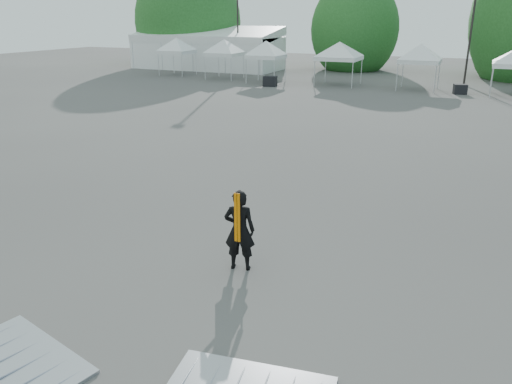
% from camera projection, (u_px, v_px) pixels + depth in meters
% --- Properties ---
extents(ground, '(120.00, 120.00, 0.00)m').
position_uv_depth(ground, '(285.00, 223.00, 13.40)').
color(ground, '#474442').
rests_on(ground, ground).
extents(marquee, '(15.00, 6.25, 4.23)m').
position_uv_depth(marquee, '(207.00, 49.00, 51.31)').
color(marquee, white).
rests_on(marquee, ground).
extents(light_pole_west, '(0.60, 0.25, 10.30)m').
position_uv_depth(light_pole_west, '(238.00, 10.00, 47.64)').
color(light_pole_west, black).
rests_on(light_pole_west, ground).
extents(light_pole_east, '(0.60, 0.25, 9.80)m').
position_uv_depth(light_pole_east, '(474.00, 12.00, 37.92)').
color(light_pole_east, black).
rests_on(light_pole_east, ground).
extents(tree_far_w, '(4.80, 4.80, 7.30)m').
position_uv_depth(tree_far_w, '(188.00, 22.00, 54.57)').
color(tree_far_w, '#382314').
rests_on(tree_far_w, ground).
extents(tree_mid_w, '(4.16, 4.16, 6.33)m').
position_uv_depth(tree_mid_w, '(355.00, 29.00, 49.57)').
color(tree_mid_w, '#382314').
rests_on(tree_mid_w, ground).
extents(tent_a, '(3.79, 3.79, 3.88)m').
position_uv_depth(tent_a, '(176.00, 41.00, 45.47)').
color(tent_a, silver).
rests_on(tent_a, ground).
extents(tent_b, '(3.83, 3.83, 3.88)m').
position_uv_depth(tent_b, '(224.00, 42.00, 42.83)').
color(tent_b, silver).
rests_on(tent_b, ground).
extents(tent_c, '(3.77, 3.77, 3.88)m').
position_uv_depth(tent_c, '(266.00, 44.00, 40.28)').
color(tent_c, silver).
rests_on(tent_c, ground).
extents(tent_d, '(4.53, 4.53, 3.88)m').
position_uv_depth(tent_d, '(340.00, 45.00, 38.80)').
color(tent_d, silver).
rests_on(tent_d, ground).
extents(tent_e, '(4.05, 4.05, 3.88)m').
position_uv_depth(tent_e, '(421.00, 47.00, 36.25)').
color(tent_e, silver).
rests_on(tent_e, ground).
extents(man, '(0.76, 0.60, 1.82)m').
position_uv_depth(man, '(240.00, 230.00, 10.70)').
color(man, black).
rests_on(man, ground).
extents(barrier_left, '(2.66, 1.77, 0.08)m').
position_uv_depth(barrier_left, '(22.00, 359.00, 8.03)').
color(barrier_left, '#ABAEB3').
rests_on(barrier_left, ground).
extents(crate_west, '(1.10, 0.91, 0.78)m').
position_uv_depth(crate_west, '(270.00, 81.00, 39.00)').
color(crate_west, black).
rests_on(crate_west, ground).
extents(crate_mid, '(1.02, 0.88, 0.68)m').
position_uv_depth(crate_mid, '(460.00, 89.00, 35.15)').
color(crate_mid, black).
rests_on(crate_mid, ground).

